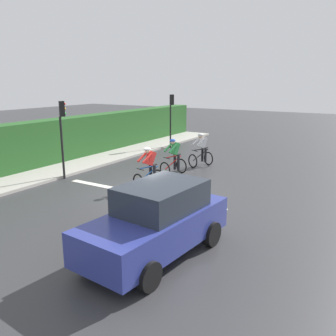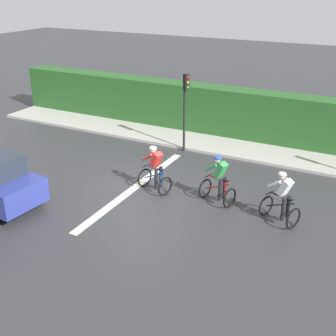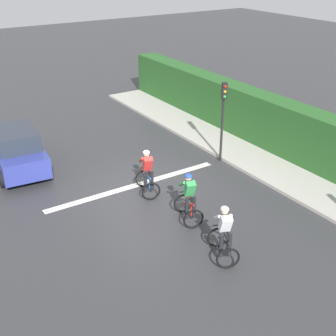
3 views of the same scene
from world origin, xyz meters
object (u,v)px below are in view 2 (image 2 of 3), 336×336
at_px(cyclist_lead, 282,199).
at_px(cyclist_mid, 155,170).
at_px(cyclist_second, 219,181).
at_px(traffic_light_near_crossing, 185,101).

bearing_deg(cyclist_lead, cyclist_mid, -91.65).
height_order(cyclist_second, cyclist_mid, same).
height_order(cyclist_mid, traffic_light_near_crossing, traffic_light_near_crossing).
xyz_separation_m(cyclist_lead, cyclist_second, (-0.32, -2.16, 0.00)).
distance_m(cyclist_second, traffic_light_near_crossing, 5.00).
distance_m(cyclist_lead, cyclist_second, 2.18).
height_order(cyclist_lead, cyclist_second, same).
bearing_deg(cyclist_mid, traffic_light_near_crossing, -169.53).
bearing_deg(cyclist_second, cyclist_mid, -85.11).
bearing_deg(cyclist_second, cyclist_lead, 81.53).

